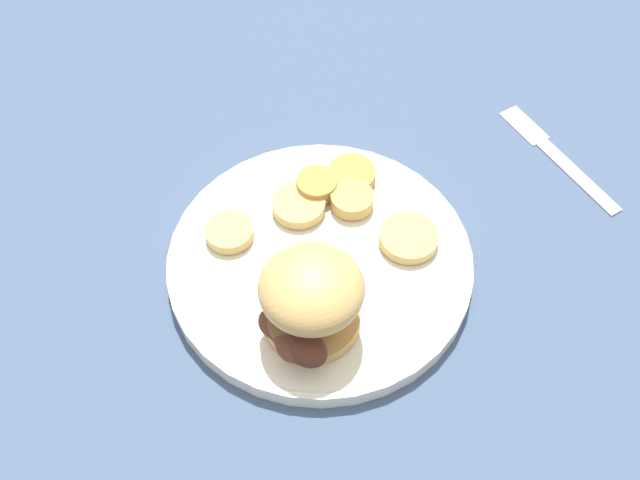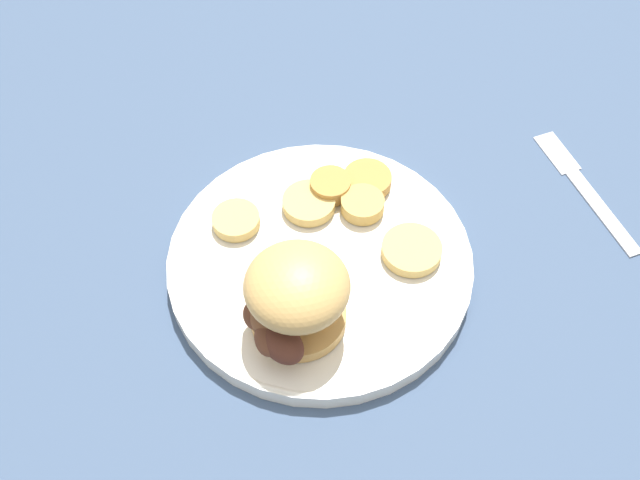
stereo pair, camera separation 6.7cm
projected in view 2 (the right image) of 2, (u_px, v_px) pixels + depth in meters
name	position (u px, v px, depth m)	size (l,w,h in m)	color
ground_plane	(320.00, 268.00, 0.71)	(4.00, 4.00, 0.00)	#3D5170
dinner_plate	(320.00, 261.00, 0.70)	(0.28, 0.28, 0.02)	white
sandwich	(294.00, 297.00, 0.62)	(0.09, 0.10, 0.08)	tan
potato_round_0	(412.00, 250.00, 0.69)	(0.06, 0.06, 0.01)	#DBB766
potato_round_1	(309.00, 203.00, 0.72)	(0.05, 0.05, 0.01)	#DBB766
potato_round_2	(363.00, 205.00, 0.72)	(0.04, 0.04, 0.01)	tan
potato_round_3	(367.00, 180.00, 0.74)	(0.05, 0.05, 0.01)	#BC8942
potato_round_4	(330.00, 186.00, 0.73)	(0.04, 0.04, 0.02)	#BC8942
potato_round_5	(236.00, 220.00, 0.71)	(0.05, 0.05, 0.01)	#DBB766
fork	(585.00, 188.00, 0.76)	(0.16, 0.09, 0.00)	silver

